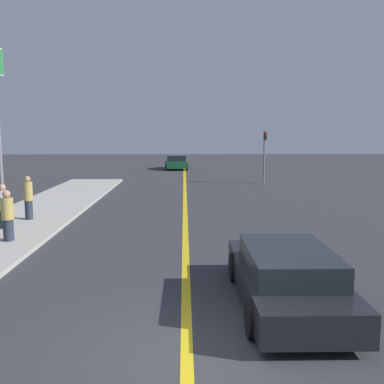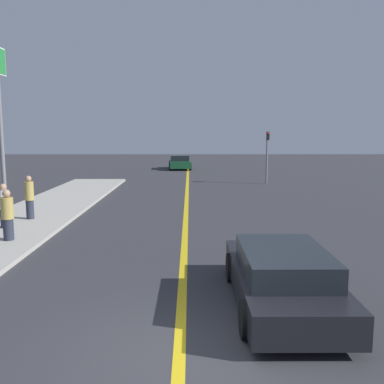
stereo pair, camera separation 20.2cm
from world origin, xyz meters
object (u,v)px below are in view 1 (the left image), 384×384
(car_near_right_lane, at_px, (286,277))
(car_ahead_center, at_px, (176,162))
(pedestrian_mid_group, at_px, (8,216))
(pedestrian_far_standing, at_px, (3,206))
(traffic_light, at_px, (264,151))
(pedestrian_by_sign, at_px, (28,198))

(car_near_right_lane, height_order, car_ahead_center, car_ahead_center)
(pedestrian_mid_group, bearing_deg, car_near_right_lane, -32.67)
(pedestrian_far_standing, bearing_deg, pedestrian_mid_group, -63.84)
(pedestrian_mid_group, xyz_separation_m, traffic_light, (10.75, 15.34, 1.25))
(pedestrian_far_standing, bearing_deg, traffic_light, 49.54)
(car_ahead_center, bearing_deg, car_near_right_lane, -88.27)
(pedestrian_by_sign, bearing_deg, car_ahead_center, 77.48)
(traffic_light, bearing_deg, car_near_right_lane, -99.28)
(car_near_right_lane, distance_m, traffic_light, 20.45)
(car_ahead_center, distance_m, pedestrian_far_standing, 25.68)
(pedestrian_far_standing, height_order, traffic_light, traffic_light)
(pedestrian_mid_group, height_order, pedestrian_by_sign, pedestrian_by_sign)
(car_ahead_center, height_order, pedestrian_by_sign, pedestrian_by_sign)
(pedestrian_mid_group, height_order, pedestrian_far_standing, pedestrian_mid_group)
(pedestrian_mid_group, relative_size, pedestrian_by_sign, 0.94)
(pedestrian_mid_group, bearing_deg, pedestrian_far_standing, 116.16)
(pedestrian_far_standing, relative_size, traffic_light, 0.45)
(car_ahead_center, bearing_deg, traffic_light, -65.42)
(car_near_right_lane, relative_size, pedestrian_by_sign, 2.70)
(car_ahead_center, distance_m, pedestrian_by_sign, 24.11)
(traffic_light, bearing_deg, pedestrian_by_sign, -133.09)
(car_ahead_center, relative_size, traffic_light, 1.23)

